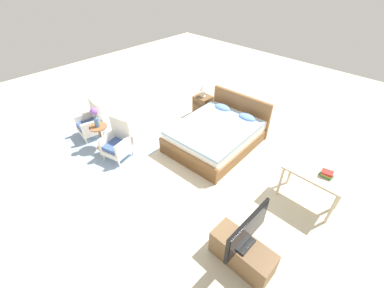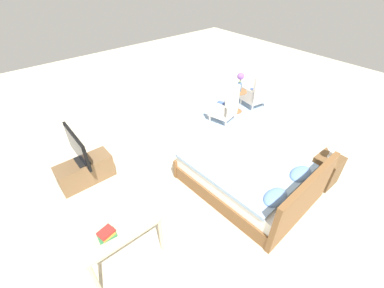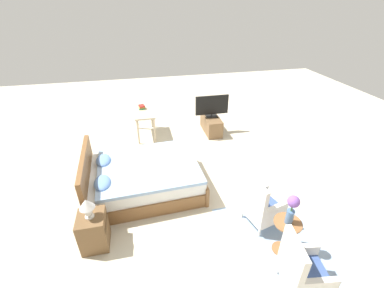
% 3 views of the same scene
% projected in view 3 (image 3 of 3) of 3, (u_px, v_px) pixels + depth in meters
% --- Properties ---
extents(ground_plane, '(16.00, 16.00, 0.00)m').
position_uv_depth(ground_plane, '(193.00, 179.00, 5.48)').
color(ground_plane, beige).
extents(floor_rug, '(2.10, 1.50, 0.01)m').
position_uv_depth(floor_rug, '(278.00, 250.00, 3.94)').
color(floor_rug, '#8EA8C6').
rests_on(floor_rug, ground_plane).
extents(bed, '(1.73, 2.20, 0.96)m').
position_uv_depth(bed, '(143.00, 178.00, 5.03)').
color(bed, brown).
rests_on(bed, ground_plane).
extents(armchair_by_window_left, '(0.61, 0.61, 0.92)m').
position_uv_depth(armchair_by_window_left, '(302.00, 271.00, 3.24)').
color(armchair_by_window_left, white).
rests_on(armchair_by_window_left, floor_rug).
extents(armchair_by_window_right, '(0.65, 0.65, 0.92)m').
position_uv_depth(armchair_by_window_right, '(261.00, 206.00, 4.23)').
color(armchair_by_window_right, white).
rests_on(armchair_by_window_right, floor_rug).
extents(side_table, '(0.40, 0.40, 0.60)m').
position_uv_depth(side_table, '(285.00, 233.00, 3.76)').
color(side_table, '#936038').
rests_on(side_table, ground_plane).
extents(flower_vase, '(0.17, 0.17, 0.48)m').
position_uv_depth(flower_vase, '(292.00, 207.00, 3.50)').
color(flower_vase, '#4C709E').
rests_on(flower_vase, side_table).
extents(nightstand, '(0.44, 0.41, 0.59)m').
position_uv_depth(nightstand, '(94.00, 231.00, 3.90)').
color(nightstand, brown).
rests_on(nightstand, ground_plane).
extents(table_lamp, '(0.22, 0.22, 0.33)m').
position_uv_depth(table_lamp, '(87.00, 206.00, 3.64)').
color(table_lamp, silver).
rests_on(table_lamp, nightstand).
extents(tv_stand, '(0.96, 0.40, 0.46)m').
position_uv_depth(tv_stand, '(211.00, 124.00, 7.26)').
color(tv_stand, brown).
rests_on(tv_stand, ground_plane).
extents(tv_flatscreen, '(0.20, 0.91, 0.61)m').
position_uv_depth(tv_flatscreen, '(212.00, 106.00, 6.99)').
color(tv_flatscreen, black).
rests_on(tv_flatscreen, tv_stand).
extents(vanity_desk, '(1.04, 0.52, 0.73)m').
position_uv_depth(vanity_desk, '(144.00, 114.00, 6.88)').
color(vanity_desk, beige).
rests_on(vanity_desk, ground_plane).
extents(book_stack, '(0.22, 0.17, 0.10)m').
position_uv_depth(book_stack, '(142.00, 107.00, 6.93)').
color(book_stack, '#337A47').
rests_on(book_stack, vanity_desk).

